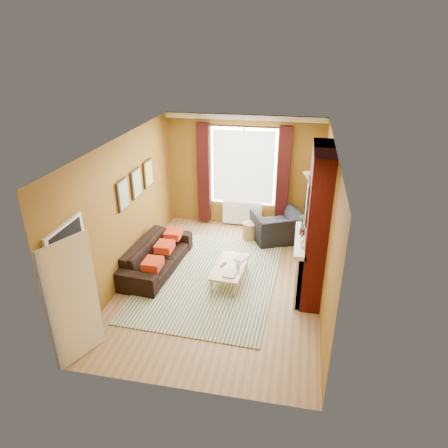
{
  "coord_description": "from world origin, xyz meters",
  "views": [
    {
      "loc": [
        1.35,
        -6.6,
        4.45
      ],
      "look_at": [
        0.0,
        0.25,
        1.15
      ],
      "focal_mm": 32.0,
      "sensor_mm": 36.0,
      "label": 1
    }
  ],
  "objects_px": {
    "sofa": "(157,256)",
    "floor_lamp": "(307,187)",
    "coffee_table": "(230,267)",
    "wicker_stool": "(250,231)",
    "armchair": "(277,227)"
  },
  "relations": [
    {
      "from": "wicker_stool",
      "to": "floor_lamp",
      "type": "height_order",
      "value": "floor_lamp"
    },
    {
      "from": "armchair",
      "to": "coffee_table",
      "type": "relative_size",
      "value": 0.96
    },
    {
      "from": "armchair",
      "to": "floor_lamp",
      "type": "height_order",
      "value": "floor_lamp"
    },
    {
      "from": "coffee_table",
      "to": "floor_lamp",
      "type": "distance_m",
      "value": 2.89
    },
    {
      "from": "armchair",
      "to": "wicker_stool",
      "type": "relative_size",
      "value": 2.51
    },
    {
      "from": "wicker_stool",
      "to": "floor_lamp",
      "type": "distance_m",
      "value": 1.7
    },
    {
      "from": "sofa",
      "to": "floor_lamp",
      "type": "distance_m",
      "value": 3.79
    },
    {
      "from": "sofa",
      "to": "armchair",
      "type": "relative_size",
      "value": 1.89
    },
    {
      "from": "sofa",
      "to": "floor_lamp",
      "type": "relative_size",
      "value": 1.3
    },
    {
      "from": "floor_lamp",
      "to": "armchair",
      "type": "bearing_deg",
      "value": -146.82
    },
    {
      "from": "sofa",
      "to": "coffee_table",
      "type": "bearing_deg",
      "value": -92.68
    },
    {
      "from": "sofa",
      "to": "coffee_table",
      "type": "relative_size",
      "value": 1.81
    },
    {
      "from": "armchair",
      "to": "floor_lamp",
      "type": "bearing_deg",
      "value": -171.98
    },
    {
      "from": "armchair",
      "to": "sofa",
      "type": "bearing_deg",
      "value": 11.47
    },
    {
      "from": "coffee_table",
      "to": "wicker_stool",
      "type": "bearing_deg",
      "value": 89.8
    }
  ]
}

